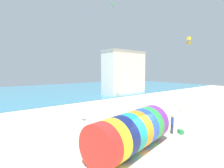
{
  "coord_description": "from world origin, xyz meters",
  "views": [
    {
      "loc": [
        -8.98,
        -6.46,
        5.6
      ],
      "look_at": [
        -0.57,
        3.79,
        4.54
      ],
      "focal_mm": 28.0,
      "sensor_mm": 36.0,
      "label": 1
    }
  ],
  "objects_px": {
    "kite_handler": "(172,124)",
    "cooler_box": "(181,132)",
    "giant_inflatable_tube": "(131,132)",
    "kite_yellow_box": "(189,41)",
    "kite_green_delta": "(112,4)"
  },
  "relations": [
    {
      "from": "kite_handler",
      "to": "kite_green_delta",
      "type": "bearing_deg",
      "value": 70.31
    },
    {
      "from": "kite_green_delta",
      "to": "kite_yellow_box",
      "type": "height_order",
      "value": "kite_green_delta"
    },
    {
      "from": "giant_inflatable_tube",
      "to": "kite_green_delta",
      "type": "bearing_deg",
      "value": 54.52
    },
    {
      "from": "kite_handler",
      "to": "kite_green_delta",
      "type": "xyz_separation_m",
      "value": [
        5.25,
        14.66,
        15.65
      ]
    },
    {
      "from": "giant_inflatable_tube",
      "to": "cooler_box",
      "type": "distance_m",
      "value": 5.86
    },
    {
      "from": "kite_handler",
      "to": "kite_green_delta",
      "type": "relative_size",
      "value": 1.61
    },
    {
      "from": "giant_inflatable_tube",
      "to": "kite_green_delta",
      "type": "distance_m",
      "value": 23.53
    },
    {
      "from": "kite_handler",
      "to": "cooler_box",
      "type": "xyz_separation_m",
      "value": [
        0.52,
        -0.52,
        -0.66
      ]
    },
    {
      "from": "kite_handler",
      "to": "giant_inflatable_tube",
      "type": "bearing_deg",
      "value": -179.93
    },
    {
      "from": "giant_inflatable_tube",
      "to": "kite_yellow_box",
      "type": "relative_size",
      "value": 8.34
    },
    {
      "from": "giant_inflatable_tube",
      "to": "kite_handler",
      "type": "height_order",
      "value": "giant_inflatable_tube"
    },
    {
      "from": "kite_yellow_box",
      "to": "kite_handler",
      "type": "bearing_deg",
      "value": -163.61
    },
    {
      "from": "kite_yellow_box",
      "to": "cooler_box",
      "type": "height_order",
      "value": "kite_yellow_box"
    },
    {
      "from": "giant_inflatable_tube",
      "to": "kite_handler",
      "type": "distance_m",
      "value": 5.23
    },
    {
      "from": "giant_inflatable_tube",
      "to": "kite_green_delta",
      "type": "height_order",
      "value": "kite_green_delta"
    }
  ]
}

